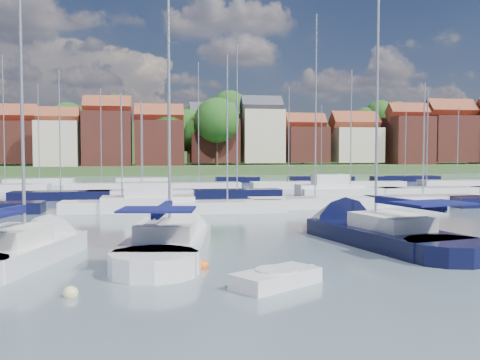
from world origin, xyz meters
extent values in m
plane|color=#485961|center=(0.00, 40.00, 0.00)|extent=(260.00, 260.00, 0.00)
cube|color=silver|center=(-10.56, 1.64, 0.25)|extent=(4.81, 7.59, 1.20)
cone|color=silver|center=(-9.32, 5.87, 0.25)|extent=(3.79, 4.12, 2.94)
cube|color=silver|center=(-10.70, 1.17, 1.20)|extent=(2.80, 3.40, 0.70)
cylinder|color=#B2B2B7|center=(-10.43, 2.11, 7.38)|extent=(0.14, 0.14, 13.05)
cube|color=silver|center=(-4.42, 2.51, 0.25)|extent=(4.68, 8.55, 1.20)
cone|color=silver|center=(-3.57, 7.50, 0.25)|extent=(3.98, 4.44, 3.37)
cylinder|color=silver|center=(-5.09, -1.48, 0.25)|extent=(3.89, 3.89, 1.20)
cube|color=silver|center=(-4.51, 1.96, 1.20)|extent=(2.89, 3.72, 0.70)
cylinder|color=#B2B2B7|center=(-4.32, 3.07, 8.35)|extent=(0.14, 0.14, 14.99)
cylinder|color=#B2B2B7|center=(-4.70, 0.85, 2.05)|extent=(0.85, 4.45, 0.10)
cube|color=#0E1046|center=(-4.70, 0.85, 2.20)|extent=(1.01, 4.26, 0.35)
cube|color=#0E1046|center=(-4.94, -0.59, 2.35)|extent=(3.17, 2.48, 0.08)
cube|color=black|center=(6.20, 3.36, 0.25)|extent=(5.48, 9.39, 1.20)
cone|color=black|center=(5.01, 8.73, 0.25)|extent=(4.51, 4.97, 3.67)
cylinder|color=black|center=(7.15, -0.94, 0.25)|extent=(4.37, 4.37, 1.20)
cube|color=silver|center=(6.33, 2.76, 1.20)|extent=(3.30, 4.14, 0.70)
cylinder|color=#B2B2B7|center=(6.07, 3.96, 9.19)|extent=(0.14, 0.14, 16.67)
cylinder|color=#B2B2B7|center=(6.60, 1.57, 2.05)|extent=(1.15, 4.80, 0.10)
cube|color=#0E1046|center=(6.60, 1.57, 2.20)|extent=(1.30, 4.60, 0.35)
cube|color=#0E1046|center=(6.94, 0.02, 2.35)|extent=(3.52, 2.82, 0.08)
cube|color=silver|center=(-0.99, -3.86, 0.22)|extent=(3.45, 2.94, 0.62)
cylinder|color=silver|center=(-0.99, -3.86, 0.40)|extent=(1.47, 1.47, 0.40)
sphere|color=beige|center=(-7.73, -4.09, 0.00)|extent=(0.49, 0.49, 0.49)
sphere|color=#D85914|center=(-3.19, -0.70, 0.00)|extent=(0.51, 0.51, 0.51)
sphere|color=beige|center=(0.72, -2.34, 0.00)|extent=(0.53, 0.53, 0.53)
sphere|color=#D85914|center=(4.31, 6.77, 0.00)|extent=(0.41, 0.41, 0.41)
cube|color=silver|center=(-7.27, 20.20, 0.35)|extent=(9.22, 2.58, 1.00)
cylinder|color=#B2B2B7|center=(-7.27, 20.20, 4.94)|extent=(0.12, 0.12, 8.18)
cube|color=silver|center=(0.63, 18.61, 0.35)|extent=(8.78, 2.46, 1.00)
cylinder|color=#B2B2B7|center=(0.63, 18.61, 6.38)|extent=(0.12, 0.12, 11.06)
cube|color=silver|center=(8.23, 20.67, 0.35)|extent=(10.79, 3.02, 1.00)
cylinder|color=#B2B2B7|center=(8.23, 20.67, 8.29)|extent=(0.12, 0.12, 14.87)
cube|color=silver|center=(17.98, 21.03, 0.35)|extent=(10.13, 2.84, 1.00)
cylinder|color=#B2B2B7|center=(17.98, 21.03, 5.65)|extent=(0.12, 0.12, 9.59)
cube|color=silver|center=(-5.31, 20.00, 0.50)|extent=(7.00, 2.60, 1.40)
cube|color=silver|center=(-5.31, 20.00, 1.60)|extent=(3.50, 2.20, 1.30)
cube|color=black|center=(-13.55, 31.64, 0.35)|extent=(9.30, 2.60, 1.00)
cylinder|color=#B2B2B7|center=(-13.55, 31.64, 6.59)|extent=(0.12, 0.12, 11.48)
cube|color=silver|center=(-5.94, 32.01, 0.35)|extent=(10.40, 2.91, 1.00)
cylinder|color=#B2B2B7|center=(-5.94, 32.01, 5.24)|extent=(0.12, 0.12, 8.77)
cube|color=black|center=(3.48, 31.28, 0.35)|extent=(8.80, 2.46, 1.00)
cylinder|color=#B2B2B7|center=(3.48, 31.28, 8.01)|extent=(0.12, 0.12, 14.33)
cube|color=silver|center=(15.40, 31.16, 0.35)|extent=(10.73, 3.00, 1.00)
cylinder|color=#B2B2B7|center=(15.40, 31.16, 6.92)|extent=(0.12, 0.12, 12.14)
cube|color=silver|center=(23.82, 30.97, 0.35)|extent=(10.48, 2.93, 1.00)
cylinder|color=#B2B2B7|center=(23.82, 30.97, 5.99)|extent=(0.12, 0.12, 10.28)
cube|color=silver|center=(13.46, 32.00, 0.50)|extent=(7.00, 2.60, 1.40)
cube|color=silver|center=(13.46, 32.00, 1.60)|extent=(3.50, 2.20, 1.30)
cube|color=silver|center=(-21.71, 44.21, 0.35)|extent=(9.71, 2.72, 1.00)
cylinder|color=#B2B2B7|center=(-21.71, 44.21, 8.29)|extent=(0.12, 0.12, 14.88)
cube|color=silver|center=(-10.84, 44.51, 0.35)|extent=(8.49, 2.38, 1.00)
cylinder|color=#B2B2B7|center=(-10.84, 44.51, 6.51)|extent=(0.12, 0.12, 11.31)
cube|color=silver|center=(0.79, 43.78, 0.35)|extent=(10.16, 2.85, 1.00)
cylinder|color=#B2B2B7|center=(0.79, 43.78, 8.15)|extent=(0.12, 0.12, 14.59)
cube|color=silver|center=(12.17, 43.90, 0.35)|extent=(9.53, 2.67, 1.00)
cylinder|color=#B2B2B7|center=(12.17, 43.90, 6.81)|extent=(0.12, 0.12, 11.91)
cube|color=silver|center=(23.16, 42.50, 0.35)|extent=(7.62, 2.13, 1.00)
cylinder|color=#B2B2B7|center=(23.16, 42.50, 6.91)|extent=(0.12, 0.12, 12.13)
cube|color=silver|center=(35.22, 43.59, 0.35)|extent=(10.17, 2.85, 1.00)
cylinder|color=#B2B2B7|center=(35.22, 43.59, 5.72)|extent=(0.12, 0.12, 9.73)
cube|color=silver|center=(-20.26, 56.56, 0.35)|extent=(9.24, 2.59, 1.00)
cylinder|color=#B2B2B7|center=(-20.26, 56.56, 7.43)|extent=(0.12, 0.12, 13.17)
cube|color=silver|center=(-6.08, 57.30, 0.35)|extent=(7.57, 2.12, 1.00)
cylinder|color=#B2B2B7|center=(-6.08, 57.30, 5.97)|extent=(0.12, 0.12, 10.24)
cube|color=black|center=(7.88, 57.47, 0.35)|extent=(6.58, 1.84, 1.00)
cylinder|color=#B2B2B7|center=(7.88, 57.47, 4.85)|extent=(0.12, 0.12, 8.01)
cube|color=black|center=(20.94, 57.40, 0.35)|extent=(9.92, 2.78, 1.00)
cylinder|color=#B2B2B7|center=(20.94, 57.40, 6.31)|extent=(0.12, 0.12, 10.92)
cube|color=black|center=(34.28, 56.37, 0.35)|extent=(10.55, 2.95, 1.00)
cylinder|color=#B2B2B7|center=(34.28, 56.37, 6.61)|extent=(0.12, 0.12, 11.51)
cube|color=#405A2D|center=(0.00, 117.00, 0.30)|extent=(200.00, 70.00, 3.00)
cube|color=#405A2D|center=(0.00, 142.00, 5.00)|extent=(200.00, 60.00, 14.00)
cube|color=brown|center=(-33.65, 97.79, 6.56)|extent=(10.37, 9.97, 8.73)
cube|color=brown|center=(-33.65, 97.79, 12.20)|extent=(10.57, 5.13, 5.13)
cube|color=beige|center=(-22.74, 89.00, 6.08)|extent=(8.09, 8.80, 8.96)
cube|color=brown|center=(-22.74, 89.00, 11.55)|extent=(8.25, 4.00, 4.00)
cube|color=brown|center=(-13.35, 89.94, 7.08)|extent=(9.36, 10.17, 10.97)
cube|color=brown|center=(-13.35, 89.94, 13.72)|extent=(9.54, 4.63, 4.63)
cube|color=brown|center=(-3.04, 91.65, 6.31)|extent=(9.90, 8.56, 9.42)
cube|color=brown|center=(-3.04, 91.65, 12.23)|extent=(10.10, 4.90, 4.90)
cube|color=brown|center=(9.10, 96.65, 6.95)|extent=(10.59, 8.93, 9.49)
cube|color=#383A42|center=(9.10, 96.65, 12.99)|extent=(10.80, 5.24, 5.24)
cube|color=beige|center=(19.71, 95.80, 8.02)|extent=(9.01, 8.61, 11.65)
cube|color=#383A42|center=(19.71, 95.80, 14.95)|extent=(9.19, 4.46, 4.46)
cube|color=brown|center=(30.17, 97.00, 6.20)|extent=(9.10, 9.34, 8.00)
cube|color=brown|center=(30.17, 97.00, 11.32)|extent=(9.28, 4.50, 4.50)
cube|color=beige|center=(41.95, 96.59, 6.14)|extent=(10.86, 9.59, 7.88)
cube|color=brown|center=(41.95, 96.59, 11.41)|extent=(11.07, 5.37, 5.37)
cube|color=brown|center=(53.76, 93.92, 7.09)|extent=(9.18, 9.96, 10.97)
cube|color=brown|center=(53.76, 93.92, 13.70)|extent=(9.36, 4.54, 4.54)
cube|color=brown|center=(65.18, 95.21, 7.58)|extent=(11.39, 9.67, 10.76)
cube|color=brown|center=(65.18, 95.21, 14.36)|extent=(11.62, 5.64, 5.64)
cylinder|color=#382619|center=(56.77, 115.51, 8.51)|extent=(0.50, 0.50, 4.47)
sphere|color=#2C5A1C|center=(56.77, 115.51, 14.58)|extent=(8.18, 8.18, 8.18)
cylinder|color=#382619|center=(3.46, 95.93, 3.83)|extent=(0.50, 0.50, 4.46)
sphere|color=#2C5A1C|center=(3.46, 95.93, 9.88)|extent=(8.15, 8.15, 8.15)
cylinder|color=#382619|center=(15.22, 113.68, 8.58)|extent=(0.50, 0.50, 5.15)
sphere|color=#2C5A1C|center=(15.22, 113.68, 15.56)|extent=(9.41, 9.41, 9.41)
cylinder|color=#382619|center=(-13.54, 116.31, 8.68)|extent=(0.50, 0.50, 4.56)
sphere|color=#2C5A1C|center=(-13.54, 116.31, 14.87)|extent=(8.34, 8.34, 8.34)
cylinder|color=#382619|center=(-23.24, 105.25, 4.18)|extent=(0.50, 0.50, 5.15)
sphere|color=#2C5A1C|center=(-23.24, 105.25, 11.17)|extent=(9.42, 9.42, 9.42)
cylinder|color=#382619|center=(13.76, 104.71, 3.48)|extent=(0.50, 0.50, 3.77)
sphere|color=#2C5A1C|center=(13.76, 104.71, 8.60)|extent=(6.89, 6.89, 6.89)
cylinder|color=#382619|center=(9.05, 90.94, 4.21)|extent=(0.50, 0.50, 5.21)
sphere|color=#2C5A1C|center=(9.05, 90.94, 11.28)|extent=(9.53, 9.53, 9.53)
cylinder|color=#382619|center=(61.93, 101.62, 3.09)|extent=(0.50, 0.50, 2.97)
sphere|color=#2C5A1C|center=(61.93, 101.62, 7.12)|extent=(5.44, 5.44, 5.44)
cylinder|color=#382619|center=(-1.15, 93.75, 4.02)|extent=(0.50, 0.50, 4.84)
sphere|color=#2C5A1C|center=(-1.15, 93.75, 10.59)|extent=(8.85, 8.85, 8.85)
cylinder|color=#382619|center=(52.68, 115.72, 8.17)|extent=(0.50, 0.50, 3.72)
sphere|color=#2C5A1C|center=(52.68, 115.72, 13.21)|extent=(6.80, 6.80, 6.80)
cylinder|color=#382619|center=(54.05, 94.13, 3.62)|extent=(0.50, 0.50, 4.05)
sphere|color=#2C5A1C|center=(54.05, 94.13, 9.11)|extent=(7.40, 7.40, 7.40)
cylinder|color=#382619|center=(6.84, 113.29, 7.91)|extent=(0.50, 0.50, 3.93)
sphere|color=#2C5A1C|center=(6.84, 113.29, 13.24)|extent=(7.19, 7.19, 7.19)
cylinder|color=#382619|center=(30.65, 100.17, 3.51)|extent=(0.50, 0.50, 3.82)
sphere|color=#2C5A1C|center=(30.65, 100.17, 8.70)|extent=(6.99, 6.99, 6.99)
cylinder|color=#382619|center=(-17.44, 93.12, 3.34)|extent=(0.50, 0.50, 3.48)
sphere|color=#2C5A1C|center=(-17.44, 93.12, 8.07)|extent=(6.37, 6.37, 6.37)
cylinder|color=#382619|center=(57.51, 102.81, 3.09)|extent=(0.50, 0.50, 2.99)
sphere|color=#2C5A1C|center=(57.51, 102.81, 7.14)|extent=(5.46, 5.46, 5.46)
cylinder|color=#382619|center=(3.61, 99.04, 3.22)|extent=(0.50, 0.50, 3.25)
sphere|color=#2C5A1C|center=(3.61, 99.04, 7.63)|extent=(5.94, 5.94, 5.94)
cylinder|color=#382619|center=(-3.05, 100.73, 3.09)|extent=(0.50, 0.50, 2.98)
sphere|color=#2C5A1C|center=(-3.05, 100.73, 7.14)|extent=(5.46, 5.46, 5.46)
cylinder|color=#382619|center=(64.66, 121.74, 9.36)|extent=(0.50, 0.50, 4.29)
sphere|color=#2C5A1C|center=(64.66, 121.74, 15.17)|extent=(7.84, 7.84, 7.84)
camera|label=1|loc=(-5.26, -21.42, 4.57)|focal=40.00mm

